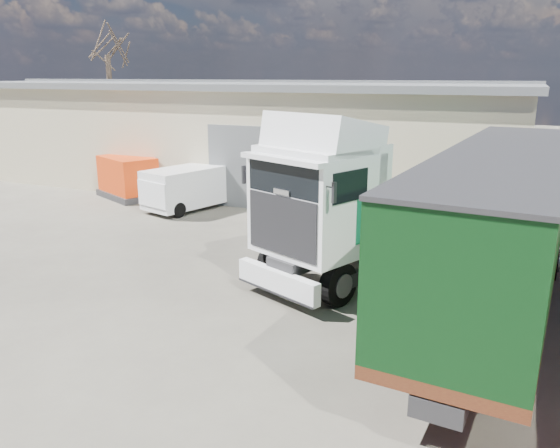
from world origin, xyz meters
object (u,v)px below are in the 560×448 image
at_px(bare_tree, 106,41).
at_px(orange_skip, 128,180).
at_px(box_trailer, 502,217).
at_px(tractor_unit, 338,212).
at_px(panel_van, 190,187).

relative_size(bare_tree, orange_skip, 2.63).
relative_size(box_trailer, orange_skip, 3.38).
bearing_deg(tractor_unit, panel_van, 168.65).
height_order(panel_van, orange_skip, orange_skip).
xyz_separation_m(bare_tree, box_trailer, (26.47, -17.35, -5.46)).
bearing_deg(bare_tree, panel_van, -39.14).
distance_m(bare_tree, panel_van, 18.90).
relative_size(tractor_unit, box_trailer, 0.61).
bearing_deg(bare_tree, orange_skip, -47.01).
xyz_separation_m(tractor_unit, orange_skip, (-12.56, 6.35, -1.17)).
bearing_deg(orange_skip, panel_van, 14.52).
xyz_separation_m(box_trailer, panel_van, (-12.85, 6.26, -1.53)).
distance_m(panel_van, orange_skip, 3.99).
height_order(box_trailer, orange_skip, box_trailer).
xyz_separation_m(tractor_unit, box_trailer, (4.23, -0.60, 0.45)).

